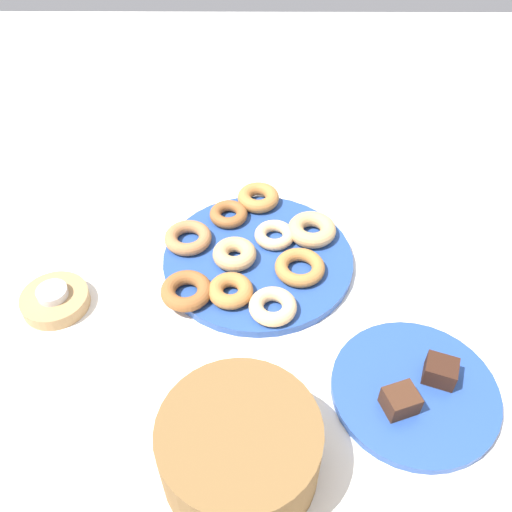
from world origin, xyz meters
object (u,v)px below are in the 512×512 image
(candle_holder, at_px, (53,300))
(brownie_far, at_px, (398,401))
(donut_0, at_px, (232,254))
(donut_9, at_px, (272,235))
(donut_5, at_px, (298,267))
(tealight, at_px, (50,293))
(donut_4, at_px, (227,214))
(basket, at_px, (237,449))
(donut_8, at_px, (184,291))
(donut_plate, at_px, (256,259))
(donut_6, at_px, (255,198))
(donut_2, at_px, (186,238))
(donut_1, at_px, (228,291))
(cake_plate, at_px, (412,391))
(donut_3, at_px, (310,230))
(donut_7, at_px, (271,306))
(brownie_near, at_px, (438,371))

(candle_holder, bearing_deg, brownie_far, 159.97)
(donut_0, xyz_separation_m, brownie_far, (-0.25, 0.30, 0.00))
(donut_9, bearing_deg, donut_5, 117.08)
(tealight, bearing_deg, donut_4, -144.00)
(basket, bearing_deg, donut_8, -71.30)
(donut_plate, xyz_separation_m, donut_6, (0.00, -0.16, 0.02))
(donut_0, height_order, basket, basket)
(donut_2, height_order, basket, basket)
(donut_plate, distance_m, donut_5, 0.09)
(donut_1, relative_size, brownie_far, 1.68)
(donut_5, xyz_separation_m, donut_9, (0.04, -0.09, -0.00))
(donut_1, bearing_deg, candle_holder, 1.71)
(cake_plate, bearing_deg, basket, 23.79)
(donut_3, xyz_separation_m, cake_plate, (-0.14, 0.34, -0.02))
(donut_8, height_order, basket, basket)
(donut_8, bearing_deg, donut_4, -107.52)
(tealight, bearing_deg, donut_0, -162.49)
(donut_plate, xyz_separation_m, donut_3, (-0.10, -0.06, 0.02))
(donut_2, relative_size, basket, 0.42)
(donut_9, bearing_deg, donut_4, -33.83)
(donut_1, distance_m, tealight, 0.31)
(donut_0, relative_size, donut_2, 0.90)
(donut_8, height_order, donut_9, donut_8)
(donut_7, relative_size, cake_plate, 0.32)
(donut_4, distance_m, tealight, 0.36)
(donut_6, bearing_deg, brownie_far, 114.25)
(donut_plate, height_order, donut_7, donut_7)
(donut_0, height_order, donut_8, donut_0)
(donut_2, bearing_deg, brownie_far, 134.41)
(donut_0, bearing_deg, donut_plate, -167.72)
(donut_5, distance_m, brownie_near, 0.30)
(donut_6, distance_m, basket, 0.55)
(donut_7, bearing_deg, brownie_near, 153.04)
(donut_0, distance_m, donut_5, 0.12)
(donut_4, xyz_separation_m, cake_plate, (-0.30, 0.39, -0.02))
(donut_8, xyz_separation_m, brownie_far, (-0.33, 0.21, 0.00))
(donut_plate, relative_size, donut_7, 4.34)
(donut_0, distance_m, basket, 0.39)
(brownie_near, relative_size, candle_holder, 0.40)
(donut_plate, relative_size, brownie_near, 7.55)
(donut_1, bearing_deg, donut_6, -99.79)
(donut_5, height_order, tealight, same)
(donut_6, distance_m, cake_plate, 0.50)
(donut_plate, distance_m, brownie_near, 0.38)
(donut_plate, bearing_deg, donut_2, -15.19)
(donut_3, distance_m, donut_9, 0.07)
(donut_6, height_order, brownie_near, brownie_near)
(donut_3, bearing_deg, tealight, 19.85)
(donut_4, xyz_separation_m, tealight, (0.29, 0.21, 0.01))
(donut_6, xyz_separation_m, basket, (0.02, 0.55, 0.02))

